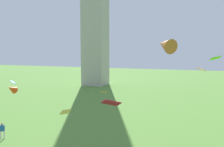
{
  "coord_description": "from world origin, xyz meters",
  "views": [
    {
      "loc": [
        10.71,
        -3.69,
        9.87
      ],
      "look_at": [
        1.67,
        20.4,
        7.31
      ],
      "focal_mm": 36.17,
      "sensor_mm": 36.0,
      "label": 1
    }
  ],
  "objects_px": {
    "person_1": "(2,130)",
    "kite_flying_0": "(111,103)",
    "kite_flying_2": "(201,69)",
    "kite_flying_8": "(165,45)",
    "kite_flying_9": "(104,92)",
    "kite_flying_7": "(215,58)",
    "kite_flying_1": "(13,82)",
    "kite_flying_4": "(12,89)",
    "kite_flying_3": "(65,112)",
    "monument_obelisk": "(95,1)"
  },
  "relations": [
    {
      "from": "monument_obelisk",
      "to": "kite_flying_7",
      "type": "xyz_separation_m",
      "value": [
        29.42,
        -31.86,
        -14.95
      ]
    },
    {
      "from": "kite_flying_3",
      "to": "kite_flying_7",
      "type": "distance_m",
      "value": 17.29
    },
    {
      "from": "kite_flying_3",
      "to": "kite_flying_4",
      "type": "xyz_separation_m",
      "value": [
        -8.51,
        1.98,
        1.43
      ]
    },
    {
      "from": "person_1",
      "to": "kite_flying_0",
      "type": "relative_size",
      "value": 0.93
    },
    {
      "from": "monument_obelisk",
      "to": "kite_flying_1",
      "type": "bearing_deg",
      "value": -81.81
    },
    {
      "from": "kite_flying_0",
      "to": "kite_flying_7",
      "type": "relative_size",
      "value": 1.54
    },
    {
      "from": "kite_flying_3",
      "to": "kite_flying_9",
      "type": "height_order",
      "value": "kite_flying_9"
    },
    {
      "from": "kite_flying_0",
      "to": "kite_flying_7",
      "type": "distance_m",
      "value": 13.37
    },
    {
      "from": "kite_flying_0",
      "to": "kite_flying_9",
      "type": "bearing_deg",
      "value": -99.07
    },
    {
      "from": "kite_flying_8",
      "to": "kite_flying_1",
      "type": "bearing_deg",
      "value": -35.26
    },
    {
      "from": "person_1",
      "to": "kite_flying_4",
      "type": "relative_size",
      "value": 1.21
    },
    {
      "from": "kite_flying_1",
      "to": "kite_flying_7",
      "type": "bearing_deg",
      "value": 29.61
    },
    {
      "from": "kite_flying_2",
      "to": "kite_flying_4",
      "type": "distance_m",
      "value": 23.57
    },
    {
      "from": "kite_flying_4",
      "to": "kite_flying_9",
      "type": "bearing_deg",
      "value": 9.04
    },
    {
      "from": "person_1",
      "to": "kite_flying_0",
      "type": "height_order",
      "value": "kite_flying_0"
    },
    {
      "from": "kite_flying_7",
      "to": "kite_flying_3",
      "type": "bearing_deg",
      "value": -166.74
    },
    {
      "from": "kite_flying_1",
      "to": "kite_flying_7",
      "type": "distance_m",
      "value": 24.85
    },
    {
      "from": "kite_flying_9",
      "to": "kite_flying_7",
      "type": "bearing_deg",
      "value": -20.29
    },
    {
      "from": "kite_flying_1",
      "to": "kite_flying_4",
      "type": "bearing_deg",
      "value": -30.99
    },
    {
      "from": "kite_flying_0",
      "to": "kite_flying_3",
      "type": "bearing_deg",
      "value": -35.11
    },
    {
      "from": "kite_flying_7",
      "to": "kite_flying_8",
      "type": "relative_size",
      "value": 0.44
    },
    {
      "from": "kite_flying_4",
      "to": "kite_flying_8",
      "type": "bearing_deg",
      "value": 6.87
    },
    {
      "from": "kite_flying_8",
      "to": "kite_flying_3",
      "type": "bearing_deg",
      "value": -6.16
    },
    {
      "from": "kite_flying_2",
      "to": "kite_flying_7",
      "type": "distance_m",
      "value": 4.11
    },
    {
      "from": "kite_flying_0",
      "to": "kite_flying_3",
      "type": "xyz_separation_m",
      "value": [
        -4.58,
        -0.32,
        -1.19
      ]
    },
    {
      "from": "kite_flying_0",
      "to": "monument_obelisk",
      "type": "bearing_deg",
      "value": -102.65
    },
    {
      "from": "kite_flying_2",
      "to": "kite_flying_3",
      "type": "bearing_deg",
      "value": 178.14
    },
    {
      "from": "kite_flying_0",
      "to": "kite_flying_8",
      "type": "relative_size",
      "value": 0.68
    },
    {
      "from": "kite_flying_4",
      "to": "kite_flying_9",
      "type": "height_order",
      "value": "kite_flying_4"
    },
    {
      "from": "monument_obelisk",
      "to": "kite_flying_3",
      "type": "height_order",
      "value": "monument_obelisk"
    },
    {
      "from": "monument_obelisk",
      "to": "kite_flying_7",
      "type": "relative_size",
      "value": 38.71
    },
    {
      "from": "monument_obelisk",
      "to": "person_1",
      "type": "xyz_separation_m",
      "value": [
        7.13,
        -40.73,
        -23.02
      ]
    },
    {
      "from": "person_1",
      "to": "kite_flying_4",
      "type": "xyz_separation_m",
      "value": [
        0.17,
        1.47,
        4.47
      ]
    },
    {
      "from": "kite_flying_0",
      "to": "kite_flying_9",
      "type": "relative_size",
      "value": 2.02
    },
    {
      "from": "monument_obelisk",
      "to": "kite_flying_7",
      "type": "bearing_deg",
      "value": -47.28
    },
    {
      "from": "monument_obelisk",
      "to": "kite_flying_9",
      "type": "xyz_separation_m",
      "value": [
        17.86,
        -36.56,
        -18.71
      ]
    },
    {
      "from": "kite_flying_7",
      "to": "kite_flying_2",
      "type": "bearing_deg",
      "value": 89.47
    },
    {
      "from": "kite_flying_7",
      "to": "kite_flying_9",
      "type": "xyz_separation_m",
      "value": [
        -11.56,
        -4.71,
        -3.77
      ]
    },
    {
      "from": "monument_obelisk",
      "to": "kite_flying_2",
      "type": "relative_size",
      "value": 36.84
    },
    {
      "from": "kite_flying_4",
      "to": "kite_flying_2",
      "type": "bearing_deg",
      "value": 22.49
    },
    {
      "from": "kite_flying_9",
      "to": "monument_obelisk",
      "type": "bearing_deg",
      "value": 73.59
    },
    {
      "from": "monument_obelisk",
      "to": "kite_flying_4",
      "type": "bearing_deg",
      "value": -79.47
    },
    {
      "from": "person_1",
      "to": "monument_obelisk",
      "type": "bearing_deg",
      "value": 78.41
    },
    {
      "from": "person_1",
      "to": "kite_flying_7",
      "type": "height_order",
      "value": "kite_flying_7"
    },
    {
      "from": "kite_flying_2",
      "to": "kite_flying_8",
      "type": "relative_size",
      "value": 0.46
    },
    {
      "from": "person_1",
      "to": "kite_flying_2",
      "type": "distance_m",
      "value": 25.2
    },
    {
      "from": "person_1",
      "to": "kite_flying_3",
      "type": "height_order",
      "value": "kite_flying_3"
    },
    {
      "from": "kite_flying_2",
      "to": "kite_flying_9",
      "type": "bearing_deg",
      "value": 170.55
    },
    {
      "from": "person_1",
      "to": "kite_flying_4",
      "type": "bearing_deg",
      "value": 61.99
    },
    {
      "from": "kite_flying_1",
      "to": "kite_flying_7",
      "type": "height_order",
      "value": "kite_flying_7"
    }
  ]
}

